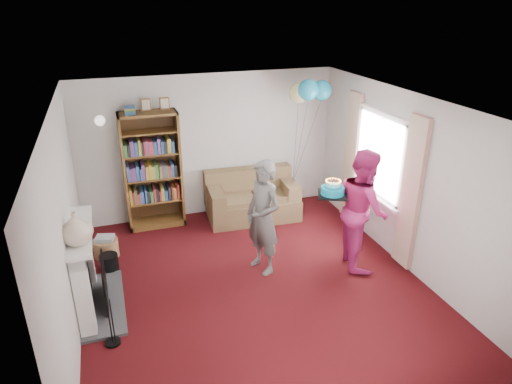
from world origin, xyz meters
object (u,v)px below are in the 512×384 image
object	(u,v)px
bookcase	(152,172)
person_magenta	(363,209)
sofa	(252,199)
person_striped	(263,217)
birthday_cake	(333,191)

from	to	relation	value
bookcase	person_magenta	distance (m)	3.49
bookcase	sofa	size ratio (longest dim) A/B	1.38
sofa	person_magenta	xyz separation A→B (m)	(1.02, -1.99, 0.56)
sofa	person_striped	size ratio (longest dim) A/B	0.95
person_magenta	birthday_cake	distance (m)	0.56
person_striped	sofa	bearing A→B (deg)	146.72
person_striped	person_magenta	xyz separation A→B (m)	(1.41, -0.28, 0.05)
bookcase	person_magenta	world-z (taller)	bookcase
bookcase	birthday_cake	bearing A→B (deg)	-43.95
sofa	person_striped	distance (m)	1.83
bookcase	person_magenta	bearing A→B (deg)	-39.70
person_striped	birthday_cake	xyz separation A→B (m)	(0.95, -0.19, 0.35)
bookcase	birthday_cake	xyz separation A→B (m)	(2.23, -2.15, 0.22)
person_striped	person_magenta	world-z (taller)	person_magenta
sofa	bookcase	bearing A→B (deg)	175.58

